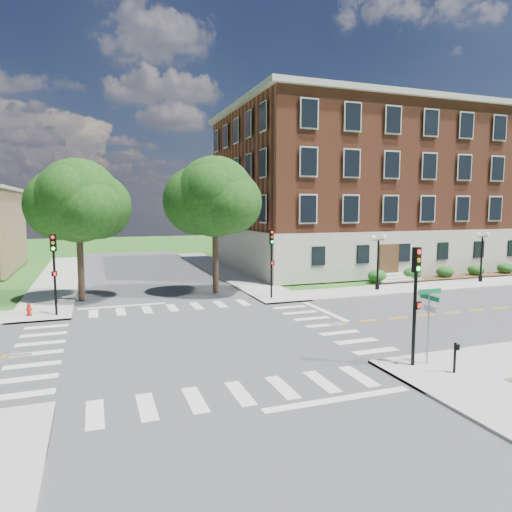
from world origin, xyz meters
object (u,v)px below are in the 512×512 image
object	(u,v)px
street_sign_pole	(429,311)
traffic_signal_nw	(54,264)
fire_hydrant	(29,310)
traffic_signal_ne	(272,255)
twin_lamp_west	(378,259)
twin_lamp_east	(482,254)
traffic_signal_se	(416,291)
push_button_post	(455,356)

from	to	relation	value
street_sign_pole	traffic_signal_nw	bearing A→B (deg)	136.23
traffic_signal_nw	fire_hydrant	xyz separation A→B (m)	(-1.49, 0.30, -2.72)
street_sign_pole	fire_hydrant	world-z (taller)	street_sign_pole
traffic_signal_ne	fire_hydrant	distance (m)	15.62
twin_lamp_west	fire_hydrant	world-z (taller)	twin_lamp_west
street_sign_pole	traffic_signal_ne	bearing A→B (deg)	93.90
twin_lamp_east	fire_hydrant	bearing A→B (deg)	-178.91
traffic_signal_se	fire_hydrant	distance (m)	21.58
traffic_signal_se	push_button_post	bearing A→B (deg)	-52.84
traffic_signal_nw	twin_lamp_west	size ratio (longest dim) A/B	1.13
traffic_signal_ne	twin_lamp_west	xyz separation A→B (m)	(8.94, 0.28, -0.66)
twin_lamp_west	fire_hydrant	xyz separation A→B (m)	(-24.32, -0.45, -2.06)
push_button_post	fire_hydrant	xyz separation A→B (m)	(-16.67, 15.78, -0.33)
traffic_signal_ne	street_sign_pole	distance (m)	14.80
traffic_signal_ne	twin_lamp_east	xyz separation A→B (m)	(19.48, 0.49, -0.66)
street_sign_pole	push_button_post	distance (m)	1.96
street_sign_pole	twin_lamp_west	bearing A→B (deg)	62.15
traffic_signal_se	twin_lamp_east	bearing A→B (deg)	38.42
push_button_post	fire_hydrant	bearing A→B (deg)	136.57
traffic_signal_ne	traffic_signal_nw	size ratio (longest dim) A/B	1.00
traffic_signal_ne	street_sign_pole	size ratio (longest dim) A/B	1.55
twin_lamp_west	street_sign_pole	distance (m)	16.98
twin_lamp_east	fire_hydrant	size ratio (longest dim) A/B	5.64
fire_hydrant	twin_lamp_west	bearing A→B (deg)	1.05
traffic_signal_ne	traffic_signal_nw	xyz separation A→B (m)	(-13.90, -0.46, 0.00)
traffic_signal_se	traffic_signal_nw	world-z (taller)	same
fire_hydrant	push_button_post	bearing A→B (deg)	-43.43
traffic_signal_nw	street_sign_pole	xyz separation A→B (m)	(14.90, -14.27, -0.88)
traffic_signal_nw	push_button_post	xyz separation A→B (m)	(15.18, -15.48, -2.39)
twin_lamp_west	fire_hydrant	size ratio (longest dim) A/B	5.64
traffic_signal_nw	street_sign_pole	bearing A→B (deg)	-43.77
traffic_signal_ne	street_sign_pole	xyz separation A→B (m)	(1.00, -14.74, -0.88)
traffic_signal_se	traffic_signal_ne	world-z (taller)	same
push_button_post	twin_lamp_west	bearing A→B (deg)	64.75
twin_lamp_east	street_sign_pole	xyz separation A→B (m)	(-18.48, -15.23, -0.21)
push_button_post	fire_hydrant	size ratio (longest dim) A/B	1.60
twin_lamp_west	twin_lamp_east	world-z (taller)	same
traffic_signal_se	traffic_signal_nw	xyz separation A→B (m)	(-14.23, 14.23, 0.00)
traffic_signal_nw	street_sign_pole	distance (m)	20.65
traffic_signal_nw	twin_lamp_west	xyz separation A→B (m)	(22.84, 0.74, -0.66)
traffic_signal_nw	push_button_post	distance (m)	21.82
traffic_signal_se	twin_lamp_east	distance (m)	24.45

